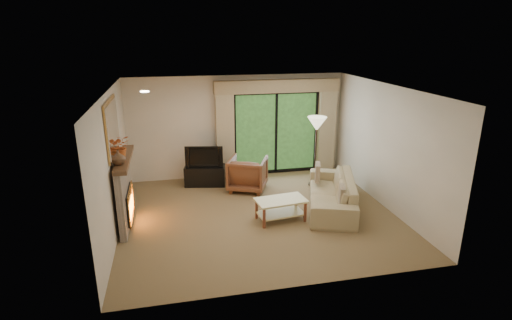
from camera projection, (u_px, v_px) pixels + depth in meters
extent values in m
plane|color=brown|center=(259.00, 215.00, 8.26)|extent=(5.50, 5.50, 0.00)
plane|color=white|center=(259.00, 89.00, 7.46)|extent=(5.50, 5.50, 0.00)
plane|color=beige|center=(238.00, 127.00, 10.18)|extent=(5.00, 0.00, 5.00)
plane|color=beige|center=(299.00, 207.00, 5.53)|extent=(5.00, 0.00, 5.00)
plane|color=beige|center=(113.00, 164.00, 7.30)|extent=(0.00, 5.00, 5.00)
plane|color=beige|center=(386.00, 147.00, 8.42)|extent=(0.00, 5.00, 5.00)
cube|color=tan|center=(225.00, 133.00, 10.00)|extent=(0.45, 0.18, 2.35)
cube|color=tan|center=(326.00, 127.00, 10.54)|extent=(0.45, 0.18, 2.35)
cube|color=#A08660|center=(278.00, 86.00, 9.94)|extent=(3.20, 0.24, 0.32)
cube|color=black|center=(205.00, 175.00, 9.81)|extent=(1.04, 0.62, 0.49)
imported|color=black|center=(204.00, 156.00, 9.66)|extent=(0.91, 0.29, 0.52)
imported|color=brown|center=(248.00, 174.00, 9.48)|extent=(1.12, 1.14, 0.79)
imported|color=tan|center=(332.00, 192.00, 8.54)|extent=(1.64, 2.50, 0.68)
cube|color=brown|center=(342.00, 195.00, 7.83)|extent=(0.21, 0.37, 0.36)
cube|color=brown|center=(318.00, 172.00, 9.07)|extent=(0.23, 0.41, 0.40)
imported|color=#4D3421|center=(118.00, 157.00, 7.04)|extent=(0.32, 0.32, 0.26)
imported|color=#BA5422|center=(120.00, 147.00, 7.35)|extent=(0.44, 0.39, 0.45)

